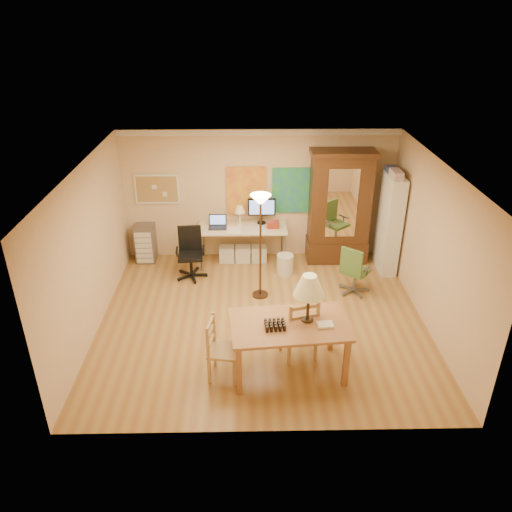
{
  "coord_description": "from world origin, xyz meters",
  "views": [
    {
      "loc": [
        -0.25,
        -7.13,
        4.87
      ],
      "look_at": [
        -0.1,
        0.3,
        1.07
      ],
      "focal_mm": 35.0,
      "sensor_mm": 36.0,
      "label": 1
    }
  ],
  "objects_px": {
    "bookshelf": "(389,224)",
    "armoire": "(339,214)",
    "computer_desk": "(244,240)",
    "office_chair_green": "(354,280)",
    "dining_table": "(296,313)",
    "office_chair_black": "(191,264)"
  },
  "relations": [
    {
      "from": "computer_desk",
      "to": "armoire",
      "type": "xyz_separation_m",
      "value": [
        1.92,
        0.08,
        0.52
      ]
    },
    {
      "from": "office_chair_black",
      "to": "office_chair_green",
      "type": "xyz_separation_m",
      "value": [
        3.08,
        -0.68,
        -0.01
      ]
    },
    {
      "from": "office_chair_black",
      "to": "computer_desk",
      "type": "bearing_deg",
      "value": 30.31
    },
    {
      "from": "computer_desk",
      "to": "bookshelf",
      "type": "height_order",
      "value": "bookshelf"
    },
    {
      "from": "dining_table",
      "to": "office_chair_black",
      "type": "distance_m",
      "value": 3.43
    },
    {
      "from": "computer_desk",
      "to": "bookshelf",
      "type": "xyz_separation_m",
      "value": [
        2.85,
        -0.36,
        0.49
      ]
    },
    {
      "from": "computer_desk",
      "to": "office_chair_green",
      "type": "height_order",
      "value": "computer_desk"
    },
    {
      "from": "bookshelf",
      "to": "armoire",
      "type": "bearing_deg",
      "value": 154.6
    },
    {
      "from": "bookshelf",
      "to": "office_chair_black",
      "type": "bearing_deg",
      "value": -176.31
    },
    {
      "from": "office_chair_green",
      "to": "armoire",
      "type": "distance_m",
      "value": 1.57
    },
    {
      "from": "dining_table",
      "to": "bookshelf",
      "type": "xyz_separation_m",
      "value": [
        2.12,
        3.09,
        -0.0
      ]
    },
    {
      "from": "office_chair_black",
      "to": "office_chair_green",
      "type": "height_order",
      "value": "office_chair_black"
    },
    {
      "from": "armoire",
      "to": "bookshelf",
      "type": "xyz_separation_m",
      "value": [
        0.93,
        -0.44,
        -0.04
      ]
    },
    {
      "from": "dining_table",
      "to": "armoire",
      "type": "bearing_deg",
      "value": 71.37
    },
    {
      "from": "dining_table",
      "to": "bookshelf",
      "type": "distance_m",
      "value": 3.74
    },
    {
      "from": "office_chair_green",
      "to": "office_chair_black",
      "type": "bearing_deg",
      "value": 167.48
    },
    {
      "from": "computer_desk",
      "to": "office_chair_black",
      "type": "height_order",
      "value": "computer_desk"
    },
    {
      "from": "dining_table",
      "to": "armoire",
      "type": "xyz_separation_m",
      "value": [
        1.19,
        3.53,
        0.04
      ]
    },
    {
      "from": "office_chair_black",
      "to": "armoire",
      "type": "relative_size",
      "value": 0.43
    },
    {
      "from": "office_chair_green",
      "to": "armoire",
      "type": "relative_size",
      "value": 0.41
    },
    {
      "from": "office_chair_green",
      "to": "armoire",
      "type": "height_order",
      "value": "armoire"
    },
    {
      "from": "dining_table",
      "to": "armoire",
      "type": "height_order",
      "value": "armoire"
    }
  ]
}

